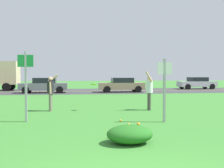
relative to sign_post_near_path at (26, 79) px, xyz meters
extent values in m
plane|color=#387A2D|center=(2.66, 5.67, -1.57)|extent=(120.00, 120.00, 0.00)
cube|color=#38383A|center=(2.66, 17.80, -1.57)|extent=(120.00, 9.33, 0.01)
cube|color=yellow|center=(2.66, 17.80, -1.56)|extent=(120.00, 0.16, 0.00)
ellipsoid|color=#23661E|center=(3.15, -3.45, -1.34)|extent=(1.18, 0.96, 0.47)
sphere|color=orange|center=(3.01, -2.92, -1.08)|extent=(0.06, 0.06, 0.06)
sphere|color=orange|center=(3.41, -3.30, -1.12)|extent=(0.09, 0.09, 0.09)
sphere|color=orange|center=(3.17, -3.26, -1.14)|extent=(0.07, 0.07, 0.07)
cube|color=#93969B|center=(0.00, 0.01, -0.27)|extent=(0.07, 0.10, 2.60)
cube|color=#197F38|center=(0.00, -0.02, 0.67)|extent=(0.56, 0.03, 0.44)
cube|color=#93969B|center=(5.03, -0.77, -0.41)|extent=(0.07, 0.10, 2.32)
cube|color=silver|center=(5.03, -0.80, 0.40)|extent=(0.56, 0.03, 0.44)
cylinder|color=#232328|center=(0.62, 2.81, -0.43)|extent=(0.34, 0.34, 0.60)
sphere|color=tan|center=(0.62, 2.81, -0.03)|extent=(0.21, 0.21, 0.21)
cylinder|color=#726B5B|center=(0.63, 2.90, -1.15)|extent=(0.14, 0.14, 0.84)
cylinder|color=#726B5B|center=(0.62, 2.73, -1.15)|extent=(0.14, 0.14, 0.84)
cylinder|color=tan|center=(0.73, 3.00, -0.01)|extent=(0.51, 0.13, 0.40)
cylinder|color=tan|center=(0.63, 2.61, -0.45)|extent=(0.12, 0.10, 0.57)
cylinder|color=silver|center=(5.40, 2.44, -0.42)|extent=(0.34, 0.34, 0.60)
sphere|color=tan|center=(5.40, 2.44, -0.02)|extent=(0.21, 0.21, 0.21)
cylinder|color=#4C4742|center=(5.40, 2.35, -1.15)|extent=(0.14, 0.14, 0.85)
cylinder|color=#4C4742|center=(5.41, 2.52, -1.15)|extent=(0.14, 0.14, 0.85)
cylinder|color=tan|center=(5.33, 2.24, 0.08)|extent=(0.37, 0.12, 0.53)
cylinder|color=tan|center=(5.40, 2.63, -0.44)|extent=(0.12, 0.10, 0.57)
cylinder|color=#8CD133|center=(2.67, 2.65, -0.29)|extent=(0.28, 0.27, 0.09)
torus|color=#8CD133|center=(2.67, 2.65, -0.30)|extent=(0.28, 0.27, 0.09)
cube|color=#B7BABF|center=(16.61, 19.90, -0.95)|extent=(4.50, 1.82, 0.66)
cube|color=black|center=(16.71, 19.90, -0.38)|extent=(2.10, 1.64, 0.52)
cylinder|color=black|center=(15.06, 19.01, -1.24)|extent=(0.66, 0.22, 0.66)
cylinder|color=black|center=(15.06, 20.79, -1.24)|extent=(0.66, 0.22, 0.66)
cylinder|color=black|center=(18.16, 19.01, -1.24)|extent=(0.66, 0.22, 0.66)
cylinder|color=black|center=(18.16, 20.79, -1.24)|extent=(0.66, 0.22, 0.66)
cube|color=#937F60|center=(6.41, 15.70, -0.95)|extent=(4.50, 1.82, 0.66)
cube|color=black|center=(6.51, 15.70, -0.38)|extent=(2.10, 1.64, 0.52)
cylinder|color=black|center=(4.86, 14.81, -1.24)|extent=(0.66, 0.22, 0.66)
cylinder|color=black|center=(4.86, 16.59, -1.24)|extent=(0.66, 0.22, 0.66)
cylinder|color=black|center=(7.96, 14.81, -1.24)|extent=(0.66, 0.22, 0.66)
cylinder|color=black|center=(7.96, 16.59, -1.24)|extent=(0.66, 0.22, 0.66)
cube|color=slate|center=(-1.21, 15.70, -0.95)|extent=(4.50, 1.82, 0.66)
cube|color=black|center=(-1.11, 15.70, -0.38)|extent=(2.10, 1.64, 0.52)
cylinder|color=black|center=(-2.76, 14.81, -1.24)|extent=(0.66, 0.22, 0.66)
cylinder|color=black|center=(-2.76, 16.59, -1.24)|extent=(0.66, 0.22, 0.66)
cylinder|color=black|center=(0.34, 14.81, -1.24)|extent=(0.66, 0.22, 0.66)
cylinder|color=black|center=(0.34, 16.59, -1.24)|extent=(0.66, 0.22, 0.66)
cylinder|color=black|center=(-5.46, 18.80, -1.13)|extent=(0.88, 0.26, 0.88)
cylinder|color=black|center=(-5.46, 21.00, -1.13)|extent=(0.88, 0.26, 0.88)
camera|label=1|loc=(1.79, -9.75, 0.16)|focal=41.11mm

